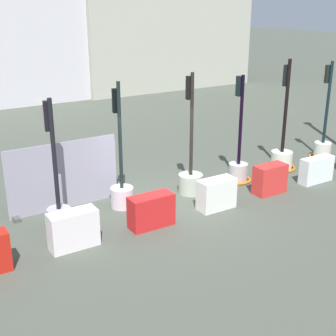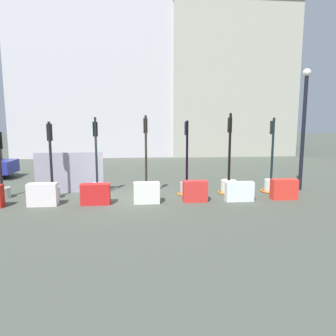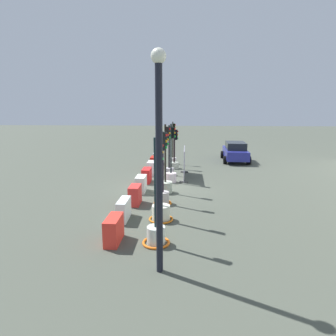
# 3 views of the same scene
# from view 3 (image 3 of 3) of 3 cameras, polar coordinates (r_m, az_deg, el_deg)

# --- Properties ---
(ground_plane) EXTENTS (120.00, 120.00, 0.00)m
(ground_plane) POSITION_cam_3_polar(r_m,az_deg,el_deg) (15.82, -1.51, -3.78)
(ground_plane) COLOR #494F43
(traffic_light_0) EXTENTS (0.57, 0.57, 3.27)m
(traffic_light_0) POSITION_cam_3_polar(r_m,az_deg,el_deg) (22.26, 0.97, 2.38)
(traffic_light_0) COLOR silver
(traffic_light_0) RESTS_ON ground_plane
(traffic_light_1) EXTENTS (0.65, 0.65, 2.95)m
(traffic_light_1) POSITION_cam_3_polar(r_m,az_deg,el_deg) (20.54, 1.30, 1.64)
(traffic_light_1) COLOR #ABB2A2
(traffic_light_1) RESTS_ON ground_plane
(traffic_light_2) EXTENTS (0.59, 0.59, 3.22)m
(traffic_light_2) POSITION_cam_3_polar(r_m,az_deg,el_deg) (18.45, 0.28, 0.84)
(traffic_light_2) COLOR #ADAAAF
(traffic_light_2) RESTS_ON ground_plane
(traffic_light_3) EXTENTS (0.62, 0.62, 3.40)m
(traffic_light_3) POSITION_cam_3_polar(r_m,az_deg,el_deg) (16.65, 0.63, -0.67)
(traffic_light_3) COLOR silver
(traffic_light_3) RESTS_ON ground_plane
(traffic_light_4) EXTENTS (0.71, 0.71, 3.48)m
(traffic_light_4) POSITION_cam_3_polar(r_m,az_deg,el_deg) (14.61, -0.50, -2.67)
(traffic_light_4) COLOR #AAB5A2
(traffic_light_4) RESTS_ON ground_plane
(traffic_light_5) EXTENTS (0.82, 0.82, 3.26)m
(traffic_light_5) POSITION_cam_3_polar(r_m,az_deg,el_deg) (12.90, -1.03, -4.77)
(traffic_light_5) COLOR #B6B0AC
(traffic_light_5) RESTS_ON ground_plane
(traffic_light_6) EXTENTS (0.95, 0.95, 3.58)m
(traffic_light_6) POSITION_cam_3_polar(r_m,az_deg,el_deg) (11.06, -1.37, -7.72)
(traffic_light_6) COLOR silver
(traffic_light_6) RESTS_ON ground_plane
(traffic_light_7) EXTENTS (0.89, 0.89, 3.38)m
(traffic_light_7) POSITION_cam_3_polar(r_m,az_deg,el_deg) (9.20, -2.37, -11.82)
(traffic_light_7) COLOR silver
(traffic_light_7) RESTS_ON ground_plane
(construction_barrier_0) EXTENTS (1.04, 0.42, 0.87)m
(construction_barrier_0) POSITION_cam_3_polar(r_m,az_deg,el_deg) (22.42, -2.35, 1.95)
(construction_barrier_0) COLOR silver
(construction_barrier_0) RESTS_ON ground_plane
(construction_barrier_1) EXTENTS (1.10, 0.42, 0.86)m
(construction_barrier_1) POSITION_cam_3_polar(r_m,az_deg,el_deg) (20.64, -2.88, 1.09)
(construction_barrier_1) COLOR red
(construction_barrier_1) RESTS_ON ground_plane
(construction_barrier_2) EXTENTS (1.10, 0.46, 0.88)m
(construction_barrier_2) POSITION_cam_3_polar(r_m,az_deg,el_deg) (18.69, -3.35, -0.01)
(construction_barrier_2) COLOR silver
(construction_barrier_2) RESTS_ON ground_plane
(construction_barrier_3) EXTENTS (1.13, 0.48, 0.82)m
(construction_barrier_3) POSITION_cam_3_polar(r_m,az_deg,el_deg) (16.75, -4.27, -1.48)
(construction_barrier_3) COLOR red
(construction_barrier_3) RESTS_ON ground_plane
(construction_barrier_4) EXTENTS (1.03, 0.48, 0.83)m
(construction_barrier_4) POSITION_cam_3_polar(r_m,az_deg,el_deg) (14.83, -5.41, -3.20)
(construction_barrier_4) COLOR white
(construction_barrier_4) RESTS_ON ground_plane
(construction_barrier_5) EXTENTS (0.97, 0.47, 0.86)m
(construction_barrier_5) POSITION_cam_3_polar(r_m,az_deg,el_deg) (12.96, -6.60, -5.37)
(construction_barrier_5) COLOR red
(construction_barrier_5) RESTS_ON ground_plane
(construction_barrier_6) EXTENTS (1.14, 0.37, 0.79)m
(construction_barrier_6) POSITION_cam_3_polar(r_m,az_deg,el_deg) (11.30, -8.82, -8.18)
(construction_barrier_6) COLOR white
(construction_barrier_6) RESTS_ON ground_plane
(construction_barrier_7) EXTENTS (1.07, 0.43, 0.85)m
(construction_barrier_7) POSITION_cam_3_polar(r_m,az_deg,el_deg) (9.51, -10.76, -12.00)
(construction_barrier_7) COLOR red
(construction_barrier_7) RESTS_ON ground_plane
(car_blue_estate) EXTENTS (4.47, 2.22, 1.58)m
(car_blue_estate) POSITION_cam_3_polar(r_m,az_deg,el_deg) (24.16, 13.24, 3.23)
(car_blue_estate) COLOR navy
(car_blue_estate) RESTS_ON ground_plane
(street_lamp_post) EXTENTS (0.36, 0.36, 5.57)m
(street_lamp_post) POSITION_cam_3_polar(r_m,az_deg,el_deg) (6.94, -1.79, 3.77)
(street_lamp_post) COLOR black
(street_lamp_post) RESTS_ON ground_plane
(site_fence_panel) EXTENTS (3.04, 0.50, 1.84)m
(site_fence_panel) POSITION_cam_3_polar(r_m,az_deg,el_deg) (17.88, 3.26, 0.84)
(site_fence_panel) COLOR #9794A6
(site_fence_panel) RESTS_ON ground_plane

